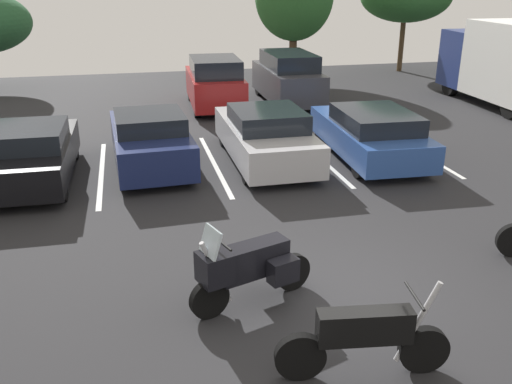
{
  "coord_description": "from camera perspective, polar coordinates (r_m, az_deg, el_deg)",
  "views": [
    {
      "loc": [
        -3.04,
        -6.95,
        4.64
      ],
      "look_at": [
        -0.9,
        2.23,
        0.93
      ],
      "focal_mm": 38.86,
      "sensor_mm": 36.0,
      "label": 1
    }
  ],
  "objects": [
    {
      "name": "car_blue",
      "position": [
        15.24,
        11.67,
        5.96
      ],
      "size": [
        2.14,
        4.78,
        1.35
      ],
      "color": "#2D519E",
      "rests_on": "ground"
    },
    {
      "name": "car_silver",
      "position": [
        14.62,
        0.97,
        5.82
      ],
      "size": [
        1.91,
        4.75,
        1.45
      ],
      "color": "#B7B7BC",
      "rests_on": "ground"
    },
    {
      "name": "motorcycle_second",
      "position": [
        7.05,
        11.18,
        -14.47
      ],
      "size": [
        2.18,
        0.62,
        1.28
      ],
      "color": "black",
      "rests_on": "ground"
    },
    {
      "name": "car_black",
      "position": [
        14.18,
        -22.04,
        3.66
      ],
      "size": [
        1.83,
        4.42,
        1.38
      ],
      "color": "black",
      "rests_on": "ground"
    },
    {
      "name": "parking_stripes",
      "position": [
        14.47,
        -9.94,
        2.47
      ],
      "size": [
        14.5,
        5.08,
        0.01
      ],
      "color": "silver",
      "rests_on": "ground"
    },
    {
      "name": "ground",
      "position": [
        8.92,
        9.06,
        -10.54
      ],
      "size": [
        44.0,
        44.0,
        0.1
      ],
      "primitive_type": "cube",
      "color": "#262628"
    },
    {
      "name": "motorcycle_touring",
      "position": [
        8.21,
        -0.84,
        -7.63
      ],
      "size": [
        1.99,
        1.07,
        1.4
      ],
      "color": "black",
      "rests_on": "ground"
    },
    {
      "name": "car_far_red",
      "position": [
        20.77,
        -4.27,
        11.1
      ],
      "size": [
        2.01,
        4.32,
        1.87
      ],
      "color": "maroon",
      "rests_on": "ground"
    },
    {
      "name": "car_navy",
      "position": [
        14.44,
        -10.84,
        5.27
      ],
      "size": [
        2.0,
        4.39,
        1.45
      ],
      "color": "navy",
      "rests_on": "ground"
    },
    {
      "name": "car_far_charcoal",
      "position": [
        21.68,
        3.28,
        11.64
      ],
      "size": [
        1.84,
        4.66,
        1.92
      ],
      "color": "#38383D",
      "rests_on": "ground"
    }
  ]
}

